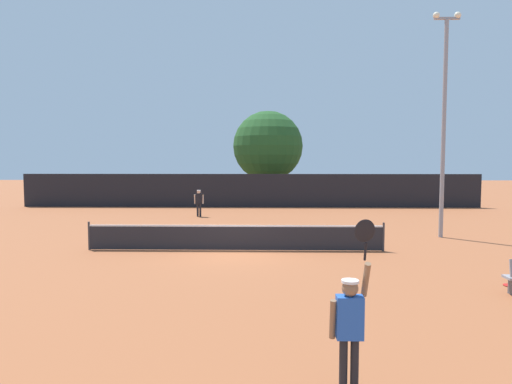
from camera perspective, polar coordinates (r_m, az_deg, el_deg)
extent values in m
plane|color=#9E5633|center=(17.00, -2.65, -7.42)|extent=(120.00, 120.00, 0.00)
cube|color=#232328|center=(16.91, -2.66, -5.85)|extent=(11.05, 0.03, 0.91)
cube|color=white|center=(16.84, -2.66, -4.32)|extent=(11.05, 0.04, 0.06)
cylinder|color=#333338|center=(18.13, -20.43, -5.23)|extent=(0.08, 0.08, 1.07)
cylinder|color=#333338|center=(17.42, 15.88, -5.51)|extent=(0.08, 0.08, 1.07)
cube|color=black|center=(32.38, -0.77, 0.18)|extent=(33.02, 0.12, 2.40)
cube|color=blue|center=(6.77, 11.80, -15.30)|extent=(0.38, 0.22, 0.62)
sphere|color=#8C6647|center=(6.65, 11.86, -11.87)|extent=(0.24, 0.24, 0.24)
cylinder|color=white|center=(6.62, 11.87, -11.04)|extent=(0.25, 0.25, 0.04)
cylinder|color=black|center=(7.03, 11.02, -20.92)|extent=(0.12, 0.12, 0.84)
cylinder|color=black|center=(7.06, 12.39, -20.84)|extent=(0.12, 0.12, 0.84)
cylinder|color=#8C6647|center=(6.74, 9.72, -15.64)|extent=(0.09, 0.18, 0.59)
cylinder|color=#8C6647|center=(6.75, 13.77, -10.78)|extent=(0.09, 0.33, 0.56)
cylinder|color=black|center=(6.72, 13.72, -7.33)|extent=(0.04, 0.11, 0.28)
ellipsoid|color=black|center=(6.72, 13.65, -4.81)|extent=(0.30, 0.13, 0.36)
cube|color=black|center=(27.09, -7.27, -0.85)|extent=(0.38, 0.22, 0.59)
sphere|color=beige|center=(27.06, -7.27, -0.01)|extent=(0.22, 0.22, 0.22)
cylinder|color=white|center=(27.05, -7.28, 0.20)|extent=(0.24, 0.24, 0.04)
cylinder|color=black|center=(27.17, -7.42, -2.30)|extent=(0.12, 0.12, 0.79)
cylinder|color=black|center=(27.15, -7.09, -2.30)|extent=(0.12, 0.12, 0.79)
cylinder|color=beige|center=(27.13, -7.77, -0.91)|extent=(0.09, 0.17, 0.56)
cylinder|color=beige|center=(27.06, -6.76, -0.91)|extent=(0.09, 0.16, 0.56)
sphere|color=#CCE033|center=(18.74, -5.87, -6.26)|extent=(0.07, 0.07, 0.07)
ellipsoid|color=red|center=(14.09, 29.46, -10.27)|extent=(0.28, 0.36, 0.04)
cylinder|color=gray|center=(21.23, 22.72, 7.25)|extent=(0.18, 0.18, 9.36)
cube|color=gray|center=(22.04, 23.08, 19.62)|extent=(1.10, 0.10, 0.10)
sphere|color=#F2EDCC|center=(21.92, 21.92, 20.09)|extent=(0.28, 0.28, 0.28)
sphere|color=#F2EDCC|center=(22.23, 24.23, 19.80)|extent=(0.28, 0.28, 0.28)
cylinder|color=brown|center=(37.13, 1.51, 0.68)|extent=(0.56, 0.56, 2.41)
sphere|color=#235123|center=(37.09, 1.52, 5.86)|extent=(5.73, 5.73, 5.73)
cube|color=black|center=(40.77, -4.72, 0.12)|extent=(2.41, 4.41, 0.90)
cube|color=#2D333D|center=(40.43, -4.77, 1.18)|extent=(1.96, 2.40, 0.64)
cylinder|color=black|center=(42.28, -5.67, -0.16)|extent=(0.22, 0.60, 0.60)
cylinder|color=black|center=(42.11, -3.37, -0.16)|extent=(0.22, 0.60, 0.60)
cylinder|color=black|center=(39.51, -6.16, -0.45)|extent=(0.22, 0.60, 0.60)
cylinder|color=black|center=(39.32, -3.70, -0.46)|extent=(0.22, 0.60, 0.60)
cube|color=red|center=(41.13, 2.61, 0.16)|extent=(2.16, 4.31, 0.90)
cube|color=#2D333D|center=(40.78, 2.63, 1.21)|extent=(1.83, 2.30, 0.64)
cylinder|color=black|center=(42.54, 1.42, -0.11)|extent=(0.22, 0.60, 0.60)
cylinder|color=black|center=(42.57, 3.71, -0.12)|extent=(0.22, 0.60, 0.60)
cylinder|color=black|center=(39.74, 1.43, -0.40)|extent=(0.22, 0.60, 0.60)
cylinder|color=black|center=(39.78, 3.88, -0.41)|extent=(0.22, 0.60, 0.60)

